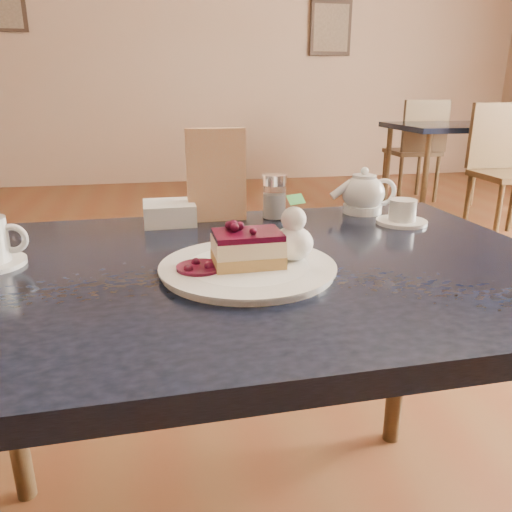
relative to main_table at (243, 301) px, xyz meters
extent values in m
cube|color=#9A7659|center=(-0.03, 4.81, 0.88)|extent=(8.00, 0.02, 3.00)
cube|color=black|center=(1.77, 4.78, 0.98)|extent=(0.45, 0.03, 0.55)
cube|color=black|center=(0.00, 0.00, 0.05)|extent=(1.13, 0.77, 0.04)
cylinder|color=#463219|center=(-0.51, 0.30, -0.29)|extent=(0.05, 0.05, 0.66)
cylinder|color=#463219|center=(0.49, 0.33, -0.29)|extent=(0.05, 0.05, 0.66)
cylinder|color=white|center=(0.00, -0.05, 0.08)|extent=(0.28, 0.28, 0.01)
cube|color=tan|center=(0.00, -0.05, 0.09)|extent=(0.11, 0.08, 0.02)
cube|color=#FFE5B5|center=(0.00, -0.05, 0.12)|extent=(0.11, 0.08, 0.03)
cube|color=#34081D|center=(0.00, -0.05, 0.14)|extent=(0.11, 0.08, 0.01)
ellipsoid|color=white|center=(0.08, -0.03, 0.11)|extent=(0.07, 0.07, 0.06)
cylinder|color=#34081D|center=(-0.08, -0.05, 0.09)|extent=(0.07, 0.07, 0.01)
torus|color=white|center=(-0.38, 0.07, 0.12)|extent=(0.05, 0.01, 0.05)
cylinder|color=white|center=(0.39, 0.19, 0.08)|extent=(0.11, 0.11, 0.01)
cylinder|color=white|center=(0.39, 0.19, 0.10)|extent=(0.06, 0.06, 0.05)
ellipsoid|color=white|center=(0.34, 0.30, 0.12)|extent=(0.10, 0.10, 0.09)
cylinder|color=white|center=(0.34, 0.30, 0.16)|extent=(0.06, 0.06, 0.01)
cylinder|color=white|center=(0.27, 0.30, 0.12)|extent=(0.06, 0.02, 0.05)
cube|color=beige|center=(-0.01, 0.30, 0.17)|extent=(0.13, 0.03, 0.20)
cylinder|color=white|center=(0.12, 0.29, 0.11)|extent=(0.05, 0.05, 0.08)
cylinder|color=silver|center=(0.12, 0.29, 0.16)|extent=(0.06, 0.06, 0.02)
cube|color=white|center=(-0.11, 0.30, 0.10)|extent=(0.11, 0.11, 0.05)
cube|color=black|center=(2.15, 2.78, 0.08)|extent=(0.98, 0.80, 0.04)
cylinder|color=#463219|center=(1.74, 2.48, -0.28)|extent=(0.04, 0.04, 0.69)
cylinder|color=#463219|center=(1.74, 3.09, -0.28)|extent=(0.04, 0.04, 0.69)
cylinder|color=#463219|center=(2.55, 3.09, -0.28)|extent=(0.04, 0.04, 0.69)
camera|label=1|loc=(-0.13, -0.80, 0.35)|focal=35.00mm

